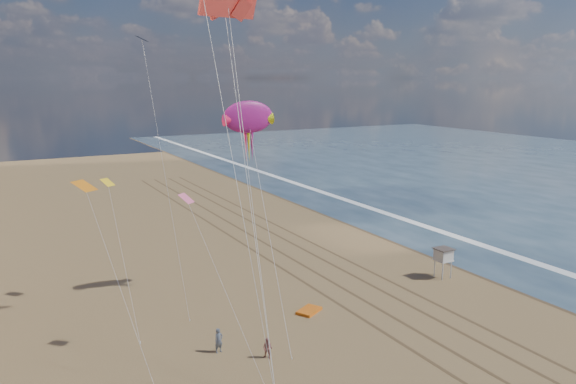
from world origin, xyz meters
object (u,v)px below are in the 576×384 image
at_px(lifeguard_stand, 443,255).
at_px(show_kite, 248,118).
at_px(kite_flyer_a, 219,341).
at_px(grounded_kite, 309,311).
at_px(kite_flyer_b, 268,348).

bearing_deg(lifeguard_stand, show_kite, 161.78).
height_order(lifeguard_stand, kite_flyer_a, lifeguard_stand).
height_order(lifeguard_stand, grounded_kite, lifeguard_stand).
xyz_separation_m(show_kite, kite_flyer_b, (-4.34, -12.27, -15.04)).
height_order(show_kite, kite_flyer_a, show_kite).
bearing_deg(kite_flyer_b, lifeguard_stand, 64.52).
bearing_deg(kite_flyer_b, grounded_kite, 88.18).
relative_size(lifeguard_stand, kite_flyer_b, 1.99).
bearing_deg(show_kite, lifeguard_stand, -18.22).
relative_size(lifeguard_stand, kite_flyer_a, 1.65).
bearing_deg(show_kite, kite_flyer_b, -109.50).
relative_size(lifeguard_stand, grounded_kite, 1.39).
bearing_deg(grounded_kite, show_kite, 78.49).
relative_size(grounded_kite, kite_flyer_b, 1.43).
distance_m(lifeguard_stand, grounded_kite, 15.88).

